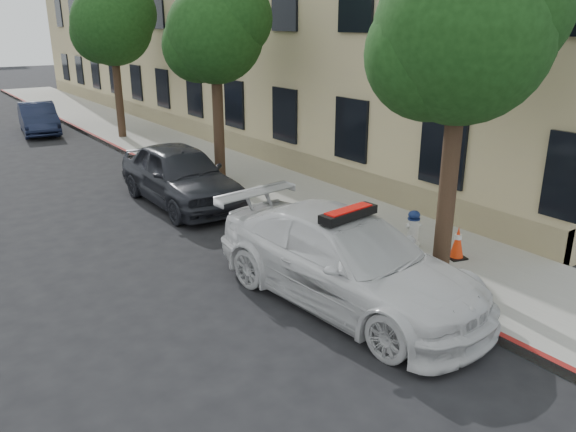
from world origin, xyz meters
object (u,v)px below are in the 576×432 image
(parked_car_mid, at_px, (180,175))
(police_car, at_px, (347,260))
(fire_hydrant, at_px, (413,229))
(traffic_cone, at_px, (458,243))
(parked_car_far, at_px, (38,118))

(parked_car_mid, bearing_deg, police_car, -90.42)
(police_car, distance_m, fire_hydrant, 2.57)
(police_car, distance_m, traffic_cone, 2.71)
(fire_hydrant, relative_size, traffic_cone, 1.20)
(police_car, bearing_deg, parked_car_mid, 82.96)
(fire_hydrant, height_order, traffic_cone, fire_hydrant)
(police_car, relative_size, traffic_cone, 8.31)
(police_car, bearing_deg, parked_car_far, 85.44)
(police_car, height_order, fire_hydrant, police_car)
(police_car, distance_m, parked_car_mid, 6.53)
(police_car, xyz_separation_m, fire_hydrant, (2.44, 0.77, -0.22))
(parked_car_far, distance_m, fire_hydrant, 18.46)
(police_car, height_order, parked_car_far, police_car)
(police_car, height_order, traffic_cone, police_car)
(parked_car_mid, relative_size, parked_car_far, 1.16)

